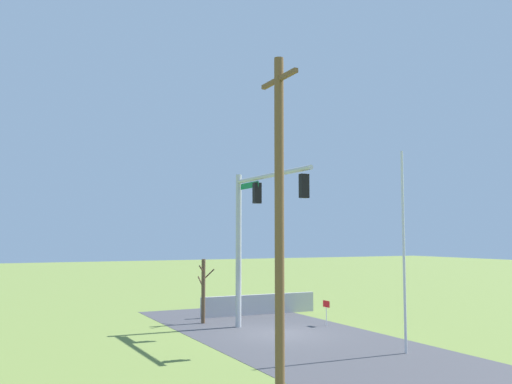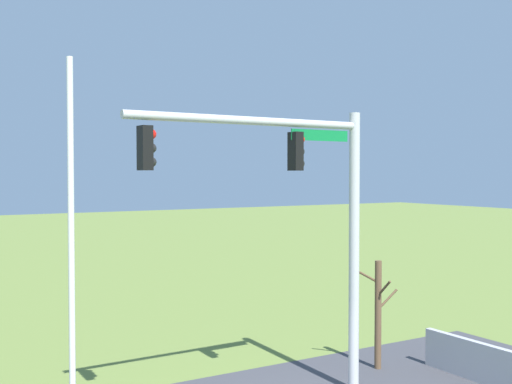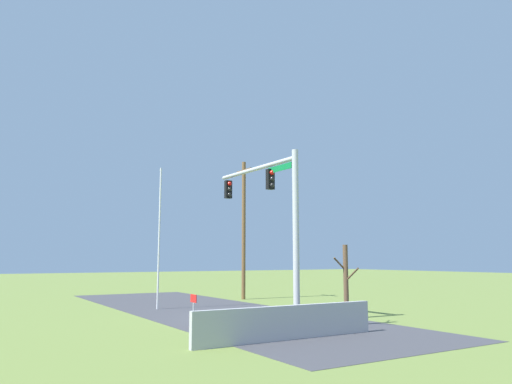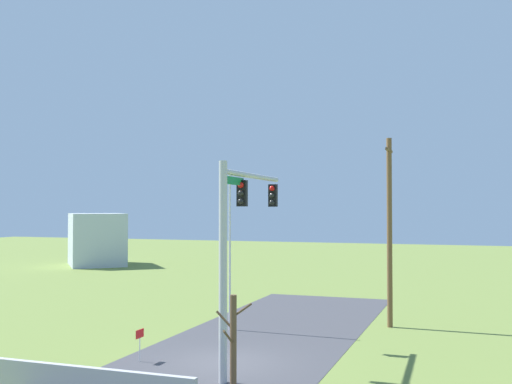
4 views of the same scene
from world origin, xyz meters
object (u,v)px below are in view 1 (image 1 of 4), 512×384
Objects in this scene: flagpole at (404,251)px; bare_tree at (203,290)px; open_sign at (326,307)px; signal_mast at (254,220)px; utility_pole at (279,219)px.

flagpole is 2.37× the size of bare_tree.
bare_tree is (10.16, 4.22, -2.14)m from flagpole.
bare_tree is at bearing 56.67° from open_sign.
signal_mast is 5.02m from bare_tree.
flagpole is at bearing 172.07° from open_sign.
utility_pole reaches higher than open_sign.
open_sign is (10.02, -8.09, -3.90)m from utility_pole.
signal_mast is 0.80× the size of utility_pole.
bare_tree is 6.23m from open_sign.
utility_pole is 7.61× the size of open_sign.
utility_pole is (-9.94, 4.08, -0.30)m from signal_mast.
flagpole is (-6.69, -3.07, -1.29)m from signal_mast.
utility_pole is at bearing 157.67° from signal_mast.
utility_pole reaches higher than flagpole.
flagpole is 6.26× the size of open_sign.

